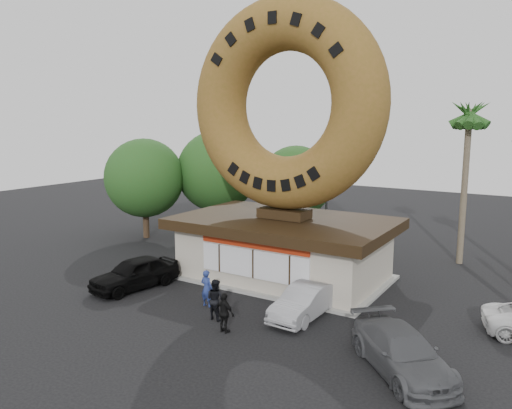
{
  "coord_description": "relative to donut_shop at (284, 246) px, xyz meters",
  "views": [
    {
      "loc": [
        12.4,
        -16.71,
        8.39
      ],
      "look_at": [
        -0.52,
        4.0,
        4.26
      ],
      "focal_mm": 35.0,
      "sensor_mm": 36.0,
      "label": 1
    }
  ],
  "objects": [
    {
      "name": "palm_near",
      "position": [
        7.5,
        8.02,
        6.65
      ],
      "size": [
        2.6,
        2.6,
        9.75
      ],
      "color": "#726651",
      "rests_on": "ground"
    },
    {
      "name": "car_silver",
      "position": [
        3.35,
        -4.25,
        -1.08
      ],
      "size": [
        1.59,
        4.22,
        1.37
      ],
      "primitive_type": "imported",
      "rotation": [
        0.0,
        0.0,
        -0.03
      ],
      "color": "#9C9DA1",
      "rests_on": "ground"
    },
    {
      "name": "person_left",
      "position": [
        -0.99,
        -5.47,
        -0.91
      ],
      "size": [
        0.63,
        0.42,
        1.71
      ],
      "primitive_type": "imported",
      "rotation": [
        0.0,
        0.0,
        3.12
      ],
      "color": "navy",
      "rests_on": "ground"
    },
    {
      "name": "ground",
      "position": [
        0.0,
        -5.98,
        -1.77
      ],
      "size": [
        90.0,
        90.0,
        0.0
      ],
      "primitive_type": "plane",
      "color": "black",
      "rests_on": "ground"
    },
    {
      "name": "tree_west",
      "position": [
        -9.5,
        7.02,
        2.87
      ],
      "size": [
        6.0,
        6.0,
        7.65
      ],
      "color": "#473321",
      "rests_on": "ground"
    },
    {
      "name": "donut_shop",
      "position": [
        0.0,
        0.0,
        0.0
      ],
      "size": [
        11.2,
        7.2,
        3.8
      ],
      "color": "#BBB69F",
      "rests_on": "ground"
    },
    {
      "name": "giant_donut",
      "position": [
        0.0,
        0.02,
        7.41
      ],
      "size": [
        10.75,
        2.74,
        10.75
      ],
      "primitive_type": "torus",
      "rotation": [
        1.57,
        0.0,
        0.0
      ],
      "color": "brown",
      "rests_on": "donut_shop"
    },
    {
      "name": "person_center",
      "position": [
        0.23,
        -6.45,
        -0.89
      ],
      "size": [
        0.93,
        0.77,
        1.75
      ],
      "primitive_type": "imported",
      "rotation": [
        0.0,
        0.0,
        3.01
      ],
      "color": "black",
      "rests_on": "ground"
    },
    {
      "name": "tree_mid",
      "position": [
        -4.0,
        9.02,
        2.25
      ],
      "size": [
        5.2,
        5.2,
        6.63
      ],
      "color": "#473321",
      "rests_on": "ground"
    },
    {
      "name": "tree_far",
      "position": [
        -13.0,
        3.02,
        2.56
      ],
      "size": [
        5.6,
        5.6,
        7.14
      ],
      "color": "#473321",
      "rests_on": "ground"
    },
    {
      "name": "car_grey",
      "position": [
        8.28,
        -6.82,
        -1.05
      ],
      "size": [
        4.9,
        4.98,
        1.44
      ],
      "primitive_type": "imported",
      "rotation": [
        0.0,
        0.0,
        0.77
      ],
      "color": "#56575B",
      "rests_on": "ground"
    },
    {
      "name": "person_right",
      "position": [
        1.36,
        -7.37,
        -0.95
      ],
      "size": [
        1.0,
        0.52,
        1.64
      ],
      "primitive_type": "imported",
      "rotation": [
        0.0,
        0.0,
        3.01
      ],
      "color": "black",
      "rests_on": "ground"
    },
    {
      "name": "street_lamp",
      "position": [
        -1.86,
        10.02,
        2.72
      ],
      "size": [
        2.11,
        0.2,
        8.0
      ],
      "color": "#59595E",
      "rests_on": "ground"
    },
    {
      "name": "car_black",
      "position": [
        -5.58,
        -5.41,
        -0.98
      ],
      "size": [
        2.71,
        4.91,
        1.58
      ],
      "primitive_type": "imported",
      "rotation": [
        0.0,
        0.0,
        -0.19
      ],
      "color": "black",
      "rests_on": "ground"
    }
  ]
}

